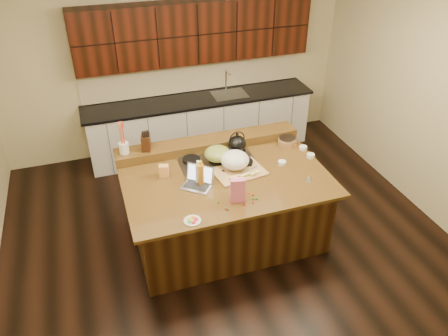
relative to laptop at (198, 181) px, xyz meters
name	(u,v)px	position (x,y,z in m)	size (l,w,h in m)	color
room	(225,144)	(0.35, 0.08, 0.37)	(5.52, 5.02, 2.72)	black
island	(225,206)	(0.35, 0.08, -0.52)	(2.40, 1.60, 0.92)	black
back_ledge	(208,143)	(0.35, 0.78, 0.00)	(2.40, 0.30, 0.12)	black
cooktop	(218,162)	(0.35, 0.38, -0.04)	(0.92, 0.52, 0.05)	gray
back_counter	(199,95)	(0.65, 2.30, 0.00)	(3.70, 0.66, 2.40)	silver
kettle	(237,144)	(0.65, 0.51, 0.09)	(0.23, 0.23, 0.21)	black
green_bowl	(218,154)	(0.35, 0.38, 0.07)	(0.32, 0.32, 0.18)	olive
laptop	(198,181)	(0.00, 0.00, 0.00)	(0.41, 0.40, 0.23)	#B7B7BC
oil_bottle	(201,175)	(0.03, -0.01, 0.07)	(0.07, 0.07, 0.27)	#BD7B21
vinegar_bottle	(198,174)	(0.02, 0.04, 0.06)	(0.06, 0.06, 0.25)	silver
wooden_tray	(236,163)	(0.51, 0.15, 0.05)	(0.64, 0.51, 0.24)	tan
ramekin_a	(282,163)	(1.09, 0.09, -0.04)	(0.10, 0.10, 0.04)	white
ramekin_b	(303,148)	(1.50, 0.34, -0.04)	(0.10, 0.10, 0.04)	white
ramekin_c	(310,156)	(1.50, 0.13, -0.04)	(0.10, 0.10, 0.04)	white
strainer_bowl	(287,142)	(1.35, 0.51, -0.02)	(0.24, 0.24, 0.09)	#996B3F
kitchen_timer	(309,178)	(1.25, -0.31, -0.03)	(0.08, 0.08, 0.07)	silver
pink_bag	(238,190)	(0.32, -0.42, 0.08)	(0.15, 0.08, 0.29)	pink
candy_plate	(192,221)	(-0.23, -0.60, -0.05)	(0.18, 0.18, 0.01)	white
package_box	(164,171)	(-0.33, 0.29, 0.02)	(0.11, 0.08, 0.16)	#EEA854
utensil_crock	(124,148)	(-0.72, 0.78, 0.13)	(0.12, 0.12, 0.14)	white
knife_block	(146,142)	(-0.45, 0.78, 0.16)	(0.10, 0.16, 0.20)	black
gumdrop_0	(248,193)	(0.48, -0.34, -0.05)	(0.02, 0.02, 0.02)	red
gumdrop_1	(225,208)	(0.16, -0.51, -0.05)	(0.02, 0.02, 0.02)	#198C26
gumdrop_2	(253,203)	(0.47, -0.52, -0.05)	(0.02, 0.02, 0.02)	red
gumdrop_3	(257,199)	(0.53, -0.46, -0.05)	(0.02, 0.02, 0.02)	#198C26
gumdrop_4	(244,205)	(0.37, -0.52, -0.05)	(0.02, 0.02, 0.02)	red
gumdrop_5	(228,209)	(0.18, -0.54, -0.05)	(0.02, 0.02, 0.02)	#198C26
gumdrop_6	(226,209)	(0.16, -0.53, -0.05)	(0.02, 0.02, 0.02)	red
gumdrop_7	(253,199)	(0.49, -0.45, -0.05)	(0.02, 0.02, 0.02)	#198C26
gumdrop_8	(238,194)	(0.37, -0.32, -0.05)	(0.02, 0.02, 0.02)	red
gumdrop_9	(218,202)	(0.12, -0.39, -0.05)	(0.02, 0.02, 0.02)	#198C26
gumdrop_10	(240,197)	(0.38, -0.37, -0.05)	(0.02, 0.02, 0.02)	red
gumdrop_11	(242,195)	(0.41, -0.35, -0.05)	(0.02, 0.02, 0.02)	#198C26
gumdrop_12	(253,195)	(0.52, -0.39, -0.05)	(0.02, 0.02, 0.02)	red
gumdrop_13	(235,201)	(0.30, -0.42, -0.05)	(0.02, 0.02, 0.02)	#198C26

